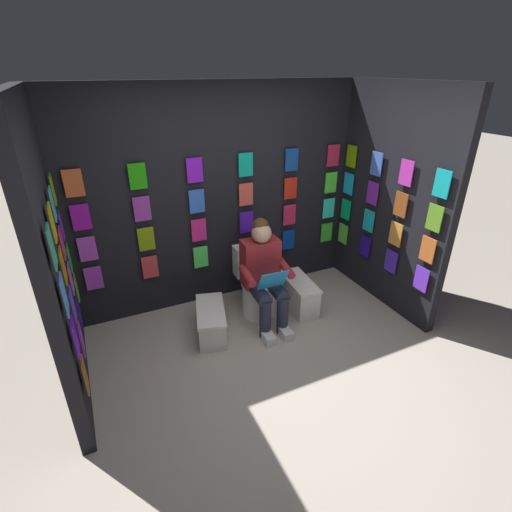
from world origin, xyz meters
The scene contains 8 objects.
ground_plane centered at (0.00, 0.00, 0.00)m, with size 30.00×30.00×0.00m, color #B2A899.
display_wall_back centered at (0.00, -1.73, 1.23)m, with size 3.44×0.14×2.47m.
display_wall_left centered at (-1.72, -0.84, 1.23)m, with size 0.14×1.68×2.47m.
display_wall_right centered at (1.72, -0.84, 1.23)m, with size 0.14×1.68×2.47m.
toilet centered at (-0.20, -1.18, 0.33)m, with size 0.41×0.56×0.77m.
person_reading centered at (-0.19, -0.95, 0.60)m, with size 0.54×0.70×1.19m.
comic_longbox_near centered at (-0.68, -1.01, 0.19)m, with size 0.32×0.65×0.37m.
comic_longbox_far centered at (0.42, -0.97, 0.16)m, with size 0.45×0.69×0.31m.
Camera 1 is at (1.41, 2.25, 2.58)m, focal length 26.93 mm.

